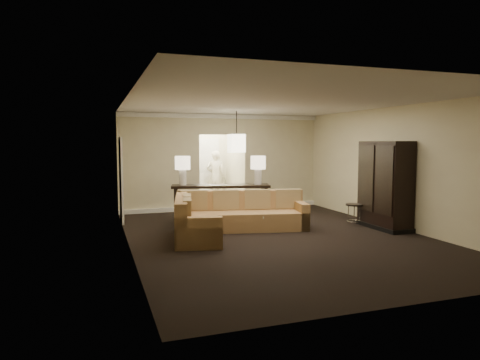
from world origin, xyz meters
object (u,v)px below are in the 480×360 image
object	(u,v)px
armoire	(385,187)
drink_table	(354,210)
coffee_table	(266,219)
console_table	(221,200)
person	(216,173)
sectional_sofa	(228,217)

from	to	relation	value
armoire	drink_table	size ratio (longest dim) A/B	3.95
coffee_table	console_table	world-z (taller)	console_table
drink_table	person	distance (m)	5.43
sectional_sofa	armoire	xyz separation A→B (m)	(3.55, -0.67, 0.61)
armoire	drink_table	world-z (taller)	armoire
armoire	person	size ratio (longest dim) A/B	1.06
coffee_table	console_table	size ratio (longest dim) A/B	0.46
sectional_sofa	coffee_table	world-z (taller)	sectional_sofa
console_table	coffee_table	bearing A→B (deg)	-37.75
sectional_sofa	console_table	world-z (taller)	console_table
person	console_table	bearing A→B (deg)	98.69
coffee_table	console_table	bearing A→B (deg)	128.95
armoire	person	xyz separation A→B (m)	(-2.46, 5.56, -0.02)
sectional_sofa	coffee_table	xyz separation A→B (m)	(1.02, 0.29, -0.16)
console_table	sectional_sofa	bearing A→B (deg)	-86.15
drink_table	armoire	bearing A→B (deg)	-53.54
coffee_table	person	world-z (taller)	person
armoire	person	bearing A→B (deg)	113.84
sectional_sofa	coffee_table	distance (m)	1.07
armoire	drink_table	bearing A→B (deg)	126.46
drink_table	person	xyz separation A→B (m)	(-2.04, 5.00, 0.58)
sectional_sofa	armoire	size ratio (longest dim) A/B	1.66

